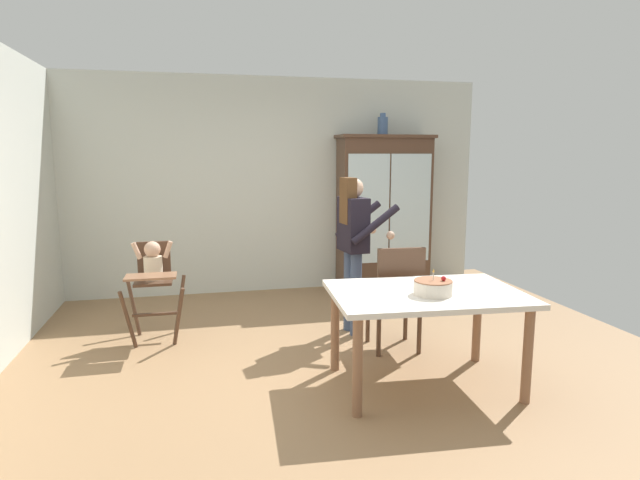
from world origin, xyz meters
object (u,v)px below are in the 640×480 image
Objects in this scene: ceramic_vase at (383,125)px; dining_table at (426,303)px; birthday_cake at (433,287)px; dining_chair_far_side at (397,291)px; adult_person at (354,236)px; high_chair_with_toddler at (153,273)px; china_cabinet at (384,213)px.

ceramic_vase is 3.32m from dining_table.
dining_chair_far_side is (0.04, 0.80, -0.24)m from birthday_cake.
adult_person is 0.76m from dining_chair_far_side.
high_chair_with_toddler is at bearing -153.02° from ceramic_vase.
china_cabinet is 1.11m from ceramic_vase.
dining_chair_far_side is (2.11, -0.81, -0.10)m from high_chair_with_toddler.
dining_table is (-0.68, -2.90, -1.46)m from ceramic_vase.
high_chair_with_toddler is 1.93m from adult_person.
china_cabinet is 3.09m from birthday_cake.
ceramic_vase is 0.18× the size of adult_person.
adult_person is at bearing -117.86° from ceramic_vase.
china_cabinet reaches higher than adult_person.
ceramic_vase is 3.35m from birthday_cake.
china_cabinet is at bearing -103.40° from dining_chair_far_side.
adult_person is (1.89, -0.22, 0.31)m from high_chair_with_toddler.
dining_table is at bearing 89.38° from dining_chair_far_side.
dining_chair_far_side is (-0.66, -2.20, -0.44)m from china_cabinet.
adult_person is 1.04× the size of dining_table.
dining_chair_far_side is at bearing -165.68° from adult_person.
birthday_cake is at bearing 90.31° from dining_chair_far_side.
high_chair_with_toddler is at bearing 142.06° from birthday_cake.
dining_table is at bearing -178.69° from adult_person.
china_cabinet reaches higher than dining_chair_far_side.
dining_chair_far_side is at bearing -21.14° from high_chair_with_toddler.
dining_chair_far_side is at bearing 86.03° from dining_table.
china_cabinet is 3.12m from high_chair_with_toddler.
china_cabinet reaches higher than birthday_cake.
ceramic_vase is at bearing -102.53° from dining_chair_far_side.
china_cabinet is 7.10× the size of birthday_cake.
ceramic_vase is at bearing 76.90° from dining_table.
china_cabinet is 2.34m from dining_chair_far_side.
high_chair_with_toddler is 0.99× the size of dining_chair_far_side.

